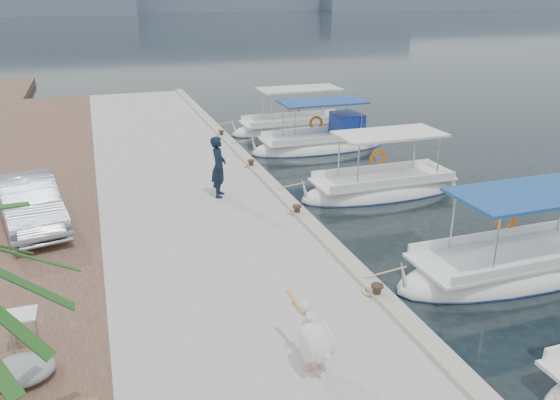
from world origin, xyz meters
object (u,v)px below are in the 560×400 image
object	(u,v)px
fishing_caique_b	(519,268)
fisherman	(219,167)
fishing_caique_e	(296,129)
fishing_caique_c	(382,190)
pelican	(314,339)
parked_car	(30,203)
fishing_caique_d	(320,145)

from	to	relation	value
fishing_caique_b	fisherman	bearing A→B (deg)	133.18
fishing_caique_e	fisherman	world-z (taller)	fisherman
fishing_caique_c	pelican	world-z (taller)	fishing_caique_c
fishing_caique_b	fishing_caique_c	xyz separation A→B (m)	(-0.46, 6.44, 0.00)
parked_car	fisherman	bearing A→B (deg)	-4.75
fishing_caique_c	fishing_caique_e	size ratio (longest dim) A/B	0.90
fisherman	parked_car	distance (m)	5.68
fishing_caique_d	fishing_caique_e	size ratio (longest dim) A/B	0.93
fishing_caique_e	fishing_caique_d	bearing A→B (deg)	-92.20
fishing_caique_d	parked_car	world-z (taller)	fishing_caique_d
pelican	fisherman	distance (m)	9.21
fishing_caique_c	fisherman	xyz separation A→B (m)	(-5.88, 0.32, 1.38)
fishing_caique_b	parked_car	xyz separation A→B (m)	(-11.97, 6.06, 1.08)
fishing_caique_b	fishing_caique_c	distance (m)	6.45
fishing_caique_d	fishing_caique_c	bearing A→B (deg)	-91.75
fishing_caique_e	fishing_caique_b	bearing A→B (deg)	-89.54
fishing_caique_b	fishing_caique_c	bearing A→B (deg)	94.09
fishing_caique_b	fisherman	world-z (taller)	fisherman
fisherman	pelican	bearing A→B (deg)	-162.49
pelican	parked_car	distance (m)	9.97
fishing_caique_d	fishing_caique_e	distance (m)	3.62
fishing_caique_d	fishing_caique_e	xyz separation A→B (m)	(0.14, 3.62, -0.07)
parked_car	fishing_caique_d	bearing A→B (deg)	17.56
fishing_caique_b	fishing_caique_e	world-z (taller)	same
fishing_caique_c	fisherman	world-z (taller)	fisherman
fishing_caique_b	fisherman	distance (m)	9.37
fishing_caique_d	pelican	distance (m)	16.43
fisherman	fishing_caique_c	bearing A→B (deg)	-73.16
fishing_caique_b	pelican	world-z (taller)	fishing_caique_b
fisherman	fishing_caique_d	bearing A→B (deg)	-25.89
fisherman	parked_car	bearing A→B (deg)	117.04
fishing_caique_c	fishing_caique_e	world-z (taller)	same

